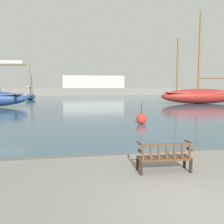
% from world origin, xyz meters
% --- Properties ---
extents(ground_plane, '(160.00, 160.00, 0.00)m').
position_xyz_m(ground_plane, '(0.00, 0.00, 0.00)').
color(ground_plane, gray).
extents(harbor_water, '(100.00, 80.00, 0.08)m').
position_xyz_m(harbor_water, '(0.00, 44.00, 0.04)').
color(harbor_water, '#385666').
rests_on(harbor_water, ground).
extents(quay_edge_kerb, '(40.00, 0.30, 0.12)m').
position_xyz_m(quay_edge_kerb, '(0.00, 3.85, 0.06)').
color(quay_edge_kerb, '#5B5954').
rests_on(quay_edge_kerb, ground).
extents(park_bench, '(1.62, 0.60, 0.92)m').
position_xyz_m(park_bench, '(0.24, 2.07, 0.47)').
color(park_bench, black).
rests_on(park_bench, ground).
extents(sailboat_mid_port, '(11.31, 3.94, 12.39)m').
position_xyz_m(sailboat_mid_port, '(15.81, 27.09, 1.25)').
color(sailboat_mid_port, maroon).
rests_on(sailboat_mid_port, harbor_water).
extents(sailboat_nearest_starboard, '(1.80, 5.31, 6.28)m').
position_xyz_m(sailboat_nearest_starboard, '(-8.77, 41.56, 0.68)').
color(sailboat_nearest_starboard, navy).
rests_on(sailboat_nearest_starboard, harbor_water).
extents(channel_buoy, '(0.69, 0.69, 1.39)m').
position_xyz_m(channel_buoy, '(2.27, 10.85, 0.43)').
color(channel_buoy, red).
rests_on(channel_buoy, harbor_water).
extents(far_breakwater, '(56.93, 2.40, 5.12)m').
position_xyz_m(far_breakwater, '(1.28, 59.86, 1.67)').
color(far_breakwater, slate).
rests_on(far_breakwater, ground).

